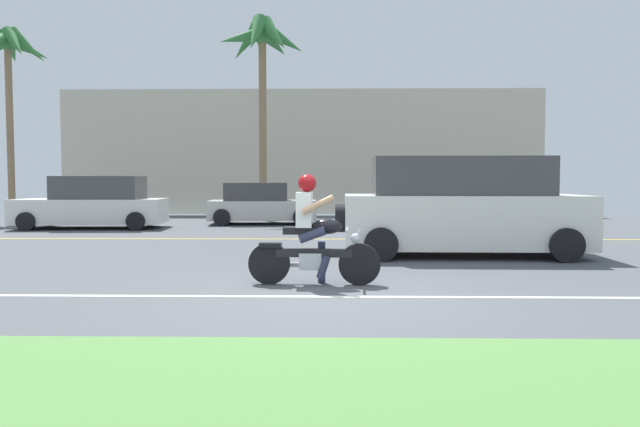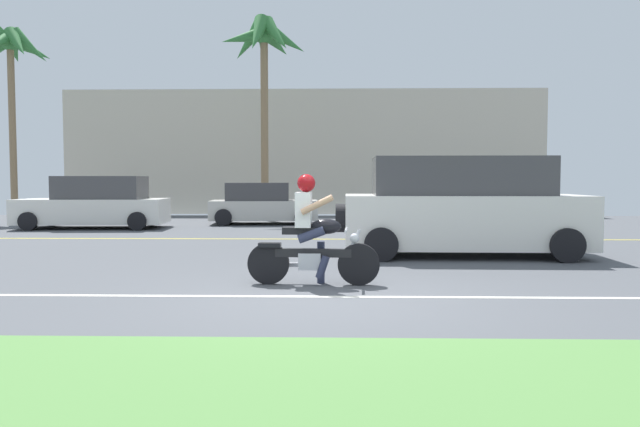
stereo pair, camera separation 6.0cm
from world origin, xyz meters
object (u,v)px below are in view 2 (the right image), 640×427
object	(u,v)px
suv_nearby	(462,208)
palm_tree_1	(264,48)
parked_car_1	(262,205)
motorcyclist	(312,238)
parked_car_0	(95,204)
palm_tree_0	(12,55)

from	to	relation	value
suv_nearby	palm_tree_1	bearing A→B (deg)	116.22
suv_nearby	parked_car_1	world-z (taller)	suv_nearby
motorcyclist	parked_car_0	distance (m)	12.39
parked_car_0	palm_tree_1	size ratio (longest dim) A/B	0.61
suv_nearby	parked_car_0	distance (m)	12.03
suv_nearby	parked_car_0	xyz separation A→B (m)	(-10.05, 6.61, -0.20)
motorcyclist	parked_car_1	size ratio (longest dim) A/B	0.52
suv_nearby	palm_tree_0	world-z (taller)	palm_tree_0
motorcyclist	palm_tree_1	world-z (taller)	palm_tree_1
parked_car_0	palm_tree_1	bearing A→B (deg)	38.63
palm_tree_0	motorcyclist	bearing A→B (deg)	-49.87
parked_car_1	parked_car_0	bearing A→B (deg)	-158.49
parked_car_0	palm_tree_0	distance (m)	7.99
suv_nearby	parked_car_0	world-z (taller)	suv_nearby
suv_nearby	palm_tree_1	size ratio (longest dim) A/B	0.66
motorcyclist	palm_tree_0	xyz separation A→B (m)	(-11.71, 13.90, 5.45)
palm_tree_0	palm_tree_1	bearing A→B (deg)	0.61
parked_car_0	palm_tree_1	distance (m)	8.38
parked_car_0	parked_car_1	size ratio (longest dim) A/B	1.23
parked_car_0	parked_car_1	distance (m)	5.38
motorcyclist	suv_nearby	bearing A→B (deg)	50.57
palm_tree_1	parked_car_0	bearing A→B (deg)	-141.37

